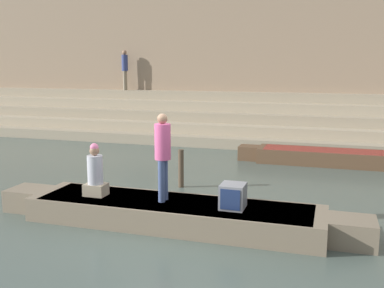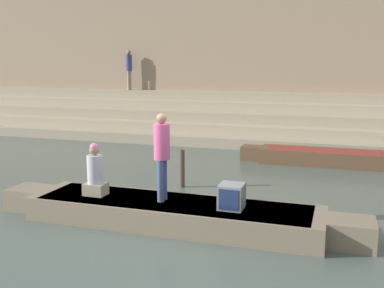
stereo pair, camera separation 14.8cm
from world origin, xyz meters
TOP-DOWN VIEW (x-y plane):
  - ground_plane at (0.00, 0.00)m, footprint 120.00×120.00m
  - ghat_steps at (0.00, 9.88)m, footprint 36.00×3.37m
  - back_wall at (0.00, 11.70)m, footprint 34.20×1.28m
  - rowboat_main at (0.16, -0.09)m, footprint 7.16×1.45m
  - person_standing at (-0.04, -0.07)m, footprint 0.30×0.30m
  - person_rowing at (-1.43, -0.14)m, footprint 0.42×0.33m
  - tv_set at (1.32, -0.12)m, footprint 0.43×0.47m
  - moored_boat_shore at (3.02, 6.26)m, footprint 5.73×1.09m
  - mooring_post at (-0.55, 2.48)m, footprint 0.13×0.13m
  - person_on_steps at (-6.00, 10.77)m, footprint 0.27×0.27m

SIDE VIEW (x-z plane):
  - ground_plane at x=0.00m, z-range 0.00..0.00m
  - moored_boat_shore at x=3.02m, z-range 0.01..0.46m
  - rowboat_main at x=0.16m, z-range 0.02..0.47m
  - mooring_post at x=-0.55m, z-range 0.00..0.94m
  - tv_set at x=1.32m, z-range 0.45..0.89m
  - ghat_steps at x=0.00m, z-range -0.25..1.62m
  - person_rowing at x=-1.43m, z-range 0.36..1.40m
  - person_standing at x=-0.04m, z-range 0.58..2.24m
  - person_on_steps at x=-6.00m, z-range 2.03..3.80m
  - back_wall at x=0.00m, z-range -0.03..6.93m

